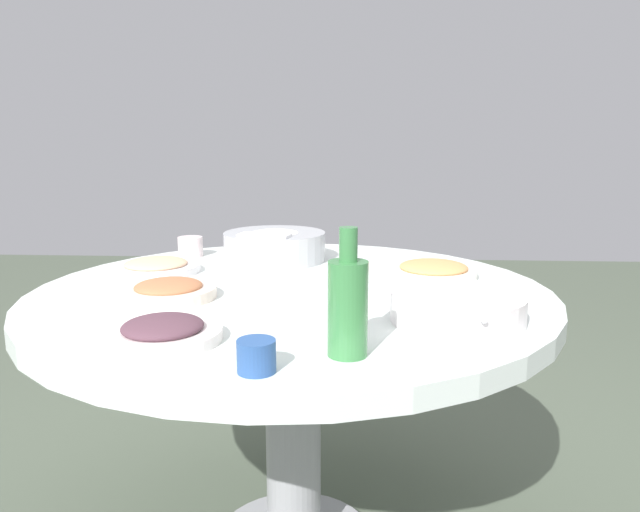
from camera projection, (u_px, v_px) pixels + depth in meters
name	position (u px, v px, depth m)	size (l,w,h in m)	color
round_dining_table	(292.00, 334.00, 1.48)	(1.26, 1.26, 0.73)	#99999E
rice_bowl	(275.00, 246.00, 1.78)	(0.31, 0.31, 0.09)	#B2B5BA
soup_bowl	(457.00, 308.00, 1.18)	(0.27, 0.29, 0.06)	white
dish_shrimp	(433.00, 270.00, 1.57)	(0.23, 0.23, 0.04)	white
dish_eggplant	(163.00, 331.00, 1.07)	(0.21, 0.21, 0.04)	white
dish_noodles	(156.00, 266.00, 1.62)	(0.24, 0.24, 0.04)	silver
dish_tofu_braise	(169.00, 290.00, 1.36)	(0.22, 0.22, 0.04)	silver
green_bottle	(348.00, 305.00, 0.99)	(0.07, 0.07, 0.22)	#3C8044
tea_cup_near	(257.00, 356.00, 0.93)	(0.06, 0.06, 0.05)	#2B5191
tea_cup_far	(190.00, 247.00, 1.85)	(0.08, 0.08, 0.06)	silver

